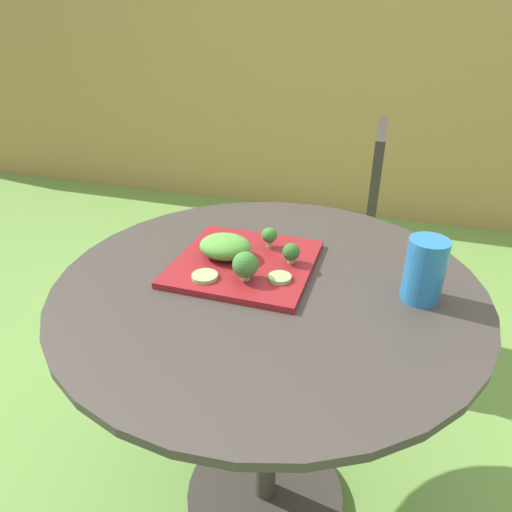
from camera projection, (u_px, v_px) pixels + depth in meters
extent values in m
plane|color=#669342|center=(265.00, 499.00, 1.31)|extent=(12.00, 12.00, 0.00)
cube|color=#9E7F47|center=(370.00, 97.00, 2.83)|extent=(8.00, 0.08, 1.56)
cylinder|color=#38332D|center=(268.00, 283.00, 0.96)|extent=(0.89, 0.89, 0.02)
cylinder|color=#38332D|center=(266.00, 403.00, 1.13)|extent=(0.06, 0.06, 0.68)
cylinder|color=#38332D|center=(265.00, 494.00, 1.30)|extent=(0.44, 0.44, 0.04)
cube|color=#332D28|center=(316.00, 242.00, 1.80)|extent=(0.45, 0.45, 0.03)
cube|color=#332D28|center=(375.00, 190.00, 1.64)|extent=(0.04, 0.42, 0.45)
cylinder|color=#332D28|center=(281.00, 263.00, 2.10)|extent=(0.02, 0.02, 0.43)
cylinder|color=#332D28|center=(260.00, 305.00, 1.79)|extent=(0.02, 0.02, 0.43)
cylinder|color=#332D28|center=(359.00, 274.00, 2.01)|extent=(0.02, 0.02, 0.43)
cylinder|color=#332D28|center=(352.00, 320.00, 1.70)|extent=(0.02, 0.02, 0.43)
cube|color=maroon|center=(245.00, 263.00, 1.00)|extent=(0.30, 0.30, 0.01)
cylinder|color=#236BA8|center=(424.00, 270.00, 0.86)|extent=(0.08, 0.08, 0.13)
cylinder|color=#1E5B8F|center=(423.00, 279.00, 0.87)|extent=(0.07, 0.07, 0.09)
cube|color=silver|center=(224.00, 245.00, 1.06)|extent=(0.09, 0.07, 0.00)
cube|color=silver|center=(241.00, 258.00, 1.01)|extent=(0.05, 0.05, 0.00)
ellipsoid|color=#519338|center=(225.00, 247.00, 1.00)|extent=(0.12, 0.10, 0.05)
cylinder|color=#99B770|center=(269.00, 244.00, 1.05)|extent=(0.01, 0.01, 0.02)
sphere|color=#38752D|center=(269.00, 235.00, 1.04)|extent=(0.04, 0.04, 0.04)
cylinder|color=#99B770|center=(246.00, 277.00, 0.93)|extent=(0.02, 0.02, 0.01)
sphere|color=#38752D|center=(245.00, 265.00, 0.91)|extent=(0.05, 0.05, 0.05)
cylinder|color=#99B770|center=(291.00, 261.00, 0.99)|extent=(0.01, 0.01, 0.01)
sphere|color=#2D6623|center=(291.00, 252.00, 0.98)|extent=(0.04, 0.04, 0.04)
cylinder|color=#8EB766|center=(205.00, 276.00, 0.93)|extent=(0.05, 0.05, 0.01)
cylinder|color=#8EB766|center=(280.00, 278.00, 0.93)|extent=(0.05, 0.05, 0.01)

